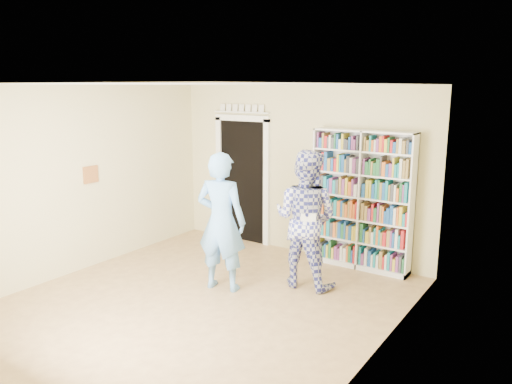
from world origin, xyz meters
TOP-DOWN VIEW (x-y plane):
  - floor at (0.00, 0.00)m, footprint 5.00×5.00m
  - ceiling at (0.00, 0.00)m, footprint 5.00×5.00m
  - wall_back at (0.00, 2.50)m, footprint 4.50×0.00m
  - wall_left at (-2.25, 0.00)m, footprint 0.00×5.00m
  - wall_right at (2.25, 0.00)m, footprint 0.00×5.00m
  - bookshelf at (1.15, 2.34)m, footprint 1.50×0.28m
  - doorway at (-1.10, 2.48)m, footprint 1.10×0.08m
  - wall_art at (-2.23, 0.20)m, footprint 0.03×0.25m
  - man_blue at (-0.07, 0.55)m, footprint 0.76×0.59m
  - man_plaid at (0.79, 1.28)m, footprint 0.94×0.75m
  - paper_sheet at (0.94, 1.06)m, footprint 0.17×0.11m

SIDE VIEW (x-z plane):
  - floor at x=0.00m, z-range 0.00..0.00m
  - man_blue at x=-0.07m, z-range 0.00..1.86m
  - man_plaid at x=0.79m, z-range 0.00..1.87m
  - paper_sheet at x=0.94m, z-range 0.80..1.08m
  - bookshelf at x=1.15m, z-range 0.01..2.08m
  - doorway at x=-1.10m, z-range -0.04..2.39m
  - wall_back at x=0.00m, z-range -0.90..3.60m
  - wall_left at x=-2.25m, z-range -1.15..3.85m
  - wall_right at x=2.25m, z-range -1.15..3.85m
  - wall_art at x=-2.23m, z-range 1.27..1.52m
  - ceiling at x=0.00m, z-range 2.70..2.70m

